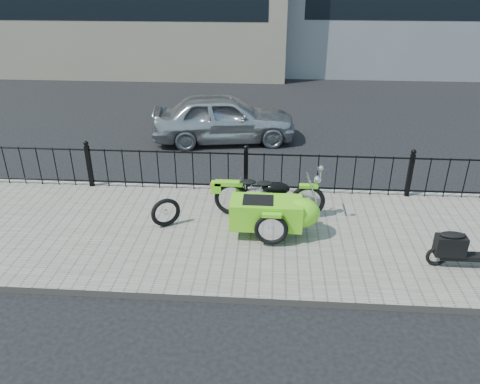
# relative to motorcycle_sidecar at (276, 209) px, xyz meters

# --- Properties ---
(ground) EXTENTS (120.00, 120.00, 0.00)m
(ground) POSITION_rel_motorcycle_sidecar_xyz_m (-0.66, 0.41, -0.59)
(ground) COLOR black
(ground) RESTS_ON ground
(sidewalk) EXTENTS (30.00, 3.80, 0.12)m
(sidewalk) POSITION_rel_motorcycle_sidecar_xyz_m (-0.66, -0.09, -0.53)
(sidewalk) COLOR slate
(sidewalk) RESTS_ON ground
(curb) EXTENTS (30.00, 0.10, 0.12)m
(curb) POSITION_rel_motorcycle_sidecar_xyz_m (-0.66, 1.85, -0.53)
(curb) COLOR gray
(curb) RESTS_ON ground
(iron_fence) EXTENTS (14.11, 0.11, 1.08)m
(iron_fence) POSITION_rel_motorcycle_sidecar_xyz_m (-0.66, 1.71, -0.01)
(iron_fence) COLOR black
(iron_fence) RESTS_ON sidewalk
(motorcycle_sidecar) EXTENTS (2.28, 1.48, 0.98)m
(motorcycle_sidecar) POSITION_rel_motorcycle_sidecar_xyz_m (0.00, 0.00, 0.00)
(motorcycle_sidecar) COLOR black
(motorcycle_sidecar) RESTS_ON sidewalk
(scooter) EXTENTS (1.33, 0.39, 0.90)m
(scooter) POSITION_rel_motorcycle_sidecar_xyz_m (3.07, -0.91, -0.12)
(scooter) COLOR black
(scooter) RESTS_ON sidewalk
(spare_tire) EXTENTS (0.54, 0.37, 0.58)m
(spare_tire) POSITION_rel_motorcycle_sidecar_xyz_m (-2.09, 0.06, -0.18)
(spare_tire) COLOR black
(spare_tire) RESTS_ON sidewalk
(sedan_car) EXTENTS (4.25, 2.23, 1.38)m
(sedan_car) POSITION_rel_motorcycle_sidecar_xyz_m (-1.50, 5.21, 0.10)
(sedan_car) COLOR #AAACB1
(sedan_car) RESTS_ON ground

